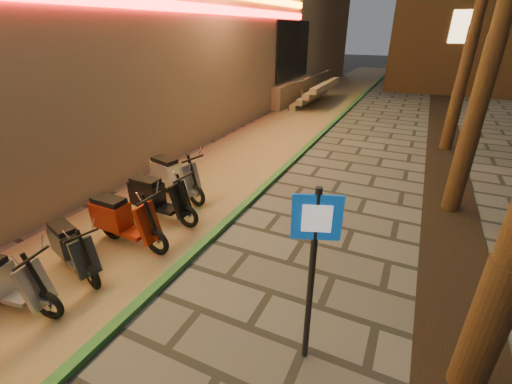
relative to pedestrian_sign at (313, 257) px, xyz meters
The scene contains 9 objects.
parking_strip 9.60m from the pedestrian_sign, 117.11° to the left, with size 3.40×60.00×0.01m, color #8C7251.
green_curb 8.96m from the pedestrian_sign, 107.23° to the left, with size 0.18×60.00×0.10m, color #25642C.
planting_strip 4.22m from the pedestrian_sign, 61.19° to the left, with size 1.20×40.00×0.02m, color black.
pedestrian_sign is the anchor object (origin of this frame).
scooter_5 4.64m from the pedestrian_sign, 165.72° to the right, with size 1.64×0.68×1.15m.
scooter_6 4.41m from the pedestrian_sign, behind, with size 1.51×0.79×1.07m.
scooter_7 4.33m from the pedestrian_sign, 166.50° to the left, with size 1.76×0.62×1.25m.
scooter_8 4.73m from the pedestrian_sign, 153.57° to the left, with size 1.74×0.61×1.23m.
scooter_9 5.60m from the pedestrian_sign, 145.21° to the left, with size 1.80×0.86×1.27m.
Camera 1 is at (2.48, -1.56, 3.92)m, focal length 24.00 mm.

